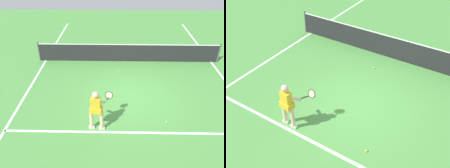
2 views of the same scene
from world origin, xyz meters
TOP-DOWN VIEW (x-y plane):
  - ground_plane at (0.00, 0.00)m, footprint 28.54×28.54m
  - service_line_marking at (0.00, -2.24)m, footprint 9.07×0.10m
  - sideline_left_marking at (-4.54, 0.00)m, footprint 0.10×19.95m
  - court_net at (0.00, 3.35)m, footprint 9.75×0.08m
  - tennis_player at (-1.29, -2.02)m, footprint 0.84×0.92m
  - tennis_ball_near at (1.23, -1.70)m, footprint 0.07×0.07m
  - tennis_ball_far at (-0.51, 2.22)m, footprint 0.07×0.07m

SIDE VIEW (x-z plane):
  - ground_plane at x=0.00m, z-range 0.00..0.00m
  - service_line_marking at x=0.00m, z-range 0.00..0.01m
  - sideline_left_marking at x=-4.54m, z-range 0.00..0.01m
  - tennis_ball_near at x=1.23m, z-range 0.00..0.07m
  - tennis_ball_far at x=-0.51m, z-range 0.00..0.07m
  - court_net at x=0.00m, z-range -0.03..1.04m
  - tennis_player at x=-1.29m, z-range 0.07..1.62m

